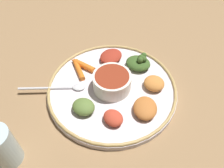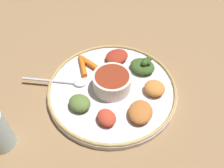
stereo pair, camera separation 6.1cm
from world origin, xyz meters
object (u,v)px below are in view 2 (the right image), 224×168
Objects in this scene: center_bowl at (112,81)px; greens_pile at (143,66)px; carrot_outer at (82,65)px; spoon at (64,82)px; carrot_near_spoon at (88,62)px.

center_bowl reaches higher than greens_pile.
greens_pile reaches higher than carrot_outer.
center_bowl is 1.21× the size of greens_pile.
center_bowl is at bearing 60.05° from carrot_outer.
center_bowl reaches higher than spoon.
center_bowl is 0.14m from spoon.
greens_pile is at bearing 140.13° from center_bowl.
greens_pile is (-0.09, 0.07, -0.01)m from center_bowl.
greens_pile reaches higher than spoon.
carrot_outer is (0.03, -0.17, -0.01)m from greens_pile.
greens_pile is (-0.10, 0.21, 0.01)m from spoon.
carrot_near_spoon is (-0.07, -0.09, -0.02)m from center_bowl.
center_bowl is 0.12m from carrot_near_spoon.
carrot_near_spoon is (0.01, -0.16, -0.01)m from greens_pile.
greens_pile is at bearing 94.39° from carrot_near_spoon.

